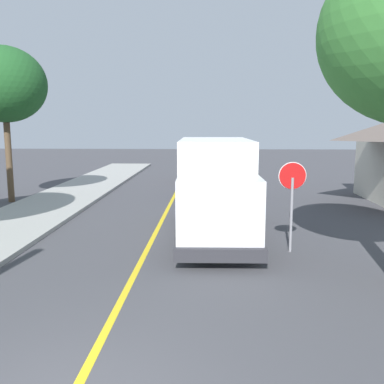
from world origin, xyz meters
TOP-DOWN VIEW (x-y plane):
  - centre_line_yellow at (0.00, 10.00)m, footprint 0.16×56.00m
  - box_truck at (2.06, 9.48)m, footprint 2.57×7.23m
  - parked_car_near at (1.86, 16.98)m, footprint 1.88×4.43m
  - parked_car_mid at (1.73, 22.75)m, footprint 1.86×4.42m
  - stop_sign at (4.25, 7.43)m, footprint 0.80×0.10m
  - street_tree_down_block at (-7.76, 15.12)m, footprint 3.90×3.90m

SIDE VIEW (x-z plane):
  - centre_line_yellow at x=0.00m, z-range 0.00..0.01m
  - parked_car_near at x=1.86m, z-range -0.04..1.63m
  - parked_car_mid at x=1.73m, z-range -0.04..1.63m
  - box_truck at x=2.06m, z-range 0.17..3.37m
  - stop_sign at x=4.25m, z-range 0.53..3.18m
  - street_tree_down_block at x=-7.76m, z-range 1.88..9.19m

